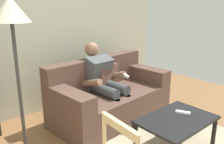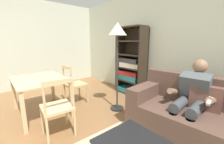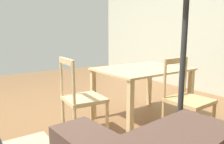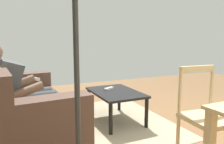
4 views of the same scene
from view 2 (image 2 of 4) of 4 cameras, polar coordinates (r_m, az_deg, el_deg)
The scene contains 8 objects.
wall_back at distance 3.62m, azimuth 18.06°, elevation 10.24°, with size 6.08×0.12×2.65m, color beige.
couch at distance 2.48m, azimuth 30.56°, elevation -15.14°, with size 1.89×1.02×0.89m.
person_lounging at distance 2.43m, azimuth 29.50°, elevation -8.91°, with size 0.62×0.94×1.14m.
bookshelf at distance 3.85m, azimuth 7.68°, elevation 2.05°, with size 0.84×0.36×1.79m.
dining_table at distance 3.08m, azimuth -27.09°, elevation -4.31°, with size 1.18×0.88×0.71m.
dining_chair_near_wall at distance 3.34m, azimuth -14.93°, elevation -4.90°, with size 0.43×0.43×0.90m.
dining_chair_facing_couch at distance 2.29m, azimuth -21.15°, elevation -13.26°, with size 0.45×0.45×0.91m.
floor_lamp at distance 2.79m, azimuth 2.24°, elevation 13.79°, with size 0.36×0.36×1.76m.
Camera 2 is at (1.91, -0.04, 1.39)m, focal length 22.63 mm.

